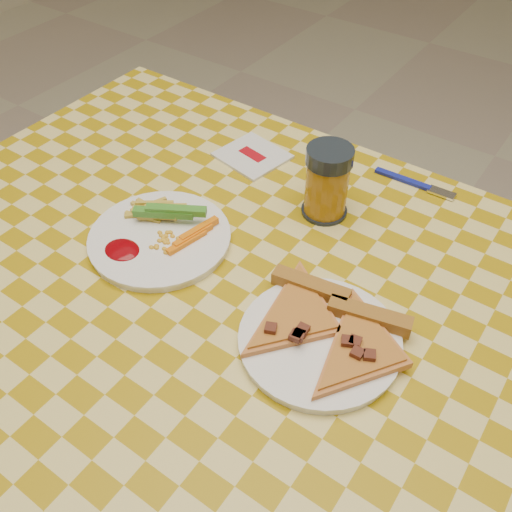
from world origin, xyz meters
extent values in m
plane|color=beige|center=(0.00, 0.00, 0.00)|extent=(8.00, 8.00, 0.00)
cylinder|color=white|center=(-0.54, 0.34, 0.35)|extent=(0.06, 0.06, 0.71)
cube|color=#4F2B1B|center=(0.00, 0.00, 0.73)|extent=(1.20, 0.80, 0.04)
cylinder|color=white|center=(-0.18, 0.01, 0.76)|extent=(0.25, 0.25, 0.01)
cylinder|color=white|center=(0.13, -0.02, 0.76)|extent=(0.22, 0.22, 0.01)
cube|color=#1F630F|center=(-0.19, 0.04, 0.79)|extent=(0.10, 0.08, 0.02)
cube|color=orange|center=(-0.14, 0.03, 0.78)|extent=(0.06, 0.08, 0.02)
ellipsoid|color=#770208|center=(-0.21, -0.05, 0.77)|extent=(0.06, 0.05, 0.01)
cube|color=#A97826|center=(0.08, 0.04, 0.78)|extent=(0.12, 0.04, 0.02)
cube|color=#A97826|center=(0.17, 0.04, 0.78)|extent=(0.12, 0.05, 0.02)
cylinder|color=black|center=(-0.01, 0.22, 0.76)|extent=(0.08, 0.08, 0.01)
cylinder|color=#986310|center=(-0.01, 0.22, 0.81)|extent=(0.07, 0.07, 0.10)
cylinder|color=black|center=(-0.01, 0.22, 0.87)|extent=(0.08, 0.08, 0.03)
cube|color=silver|center=(-0.20, 0.29, 0.76)|extent=(0.14, 0.13, 0.01)
cube|color=#A60913|center=(-0.20, 0.29, 0.76)|extent=(0.06, 0.03, 0.00)
cube|color=#151F96|center=(0.07, 0.38, 0.76)|extent=(0.11, 0.02, 0.01)
cube|color=white|center=(0.14, 0.39, 0.76)|extent=(0.05, 0.02, 0.00)
camera|label=1|loc=(0.33, -0.46, 1.39)|focal=40.00mm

